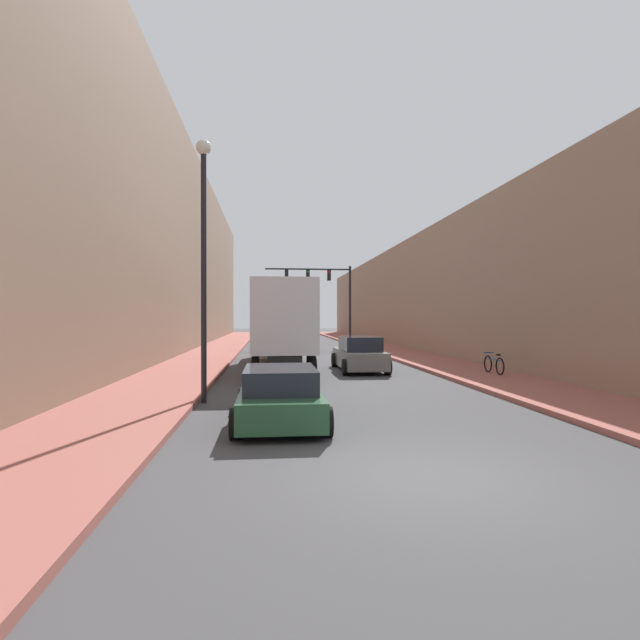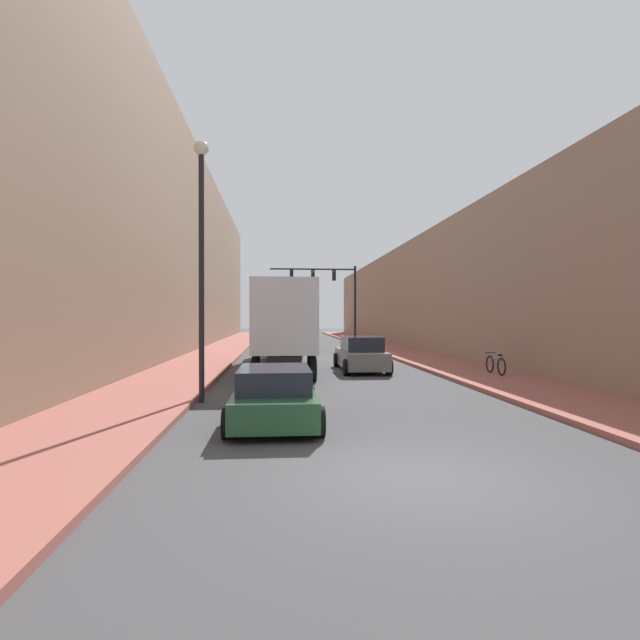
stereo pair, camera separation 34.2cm
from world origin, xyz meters
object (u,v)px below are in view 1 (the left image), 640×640
(street_lamp, at_px, (204,237))
(traffic_signal_gantry, at_px, (328,288))
(sedan_car, at_px, (280,396))
(parked_bicycle, at_px, (494,365))
(suv_car, at_px, (359,354))
(semi_truck, at_px, (281,322))

(street_lamp, bearing_deg, traffic_signal_gantry, 76.11)
(sedan_car, bearing_deg, traffic_signal_gantry, 81.27)
(parked_bicycle, bearing_deg, suv_car, 148.76)
(semi_truck, height_order, traffic_signal_gantry, traffic_signal_gantry)
(traffic_signal_gantry, relative_size, parked_bicycle, 4.04)
(sedan_car, bearing_deg, suv_car, 70.53)
(semi_truck, height_order, sedan_car, semi_truck)
(sedan_car, distance_m, parked_bicycle, 11.98)
(sedan_car, distance_m, traffic_signal_gantry, 31.26)
(street_lamp, xyz_separation_m, parked_bicycle, (11.12, 5.01, -4.29))
(semi_truck, relative_size, sedan_car, 3.34)
(suv_car, bearing_deg, sedan_car, -109.47)
(suv_car, distance_m, traffic_signal_gantry, 20.04)
(parked_bicycle, bearing_deg, traffic_signal_gantry, 100.68)
(semi_truck, xyz_separation_m, parked_bicycle, (8.67, -5.26, -1.71))
(semi_truck, distance_m, street_lamp, 10.87)
(traffic_signal_gantry, height_order, street_lamp, street_lamp)
(traffic_signal_gantry, distance_m, parked_bicycle, 23.49)
(semi_truck, bearing_deg, parked_bicycle, -31.23)
(traffic_signal_gantry, height_order, parked_bicycle, traffic_signal_gantry)
(sedan_car, distance_m, street_lamp, 5.54)
(semi_truck, bearing_deg, suv_car, -31.23)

